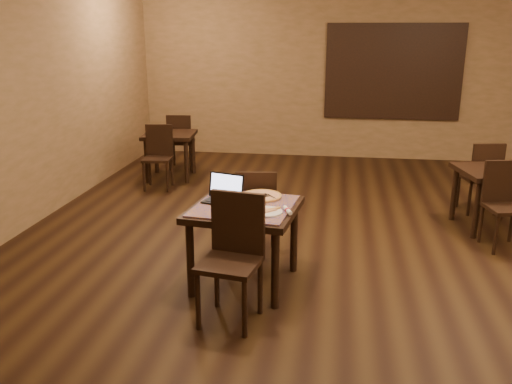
% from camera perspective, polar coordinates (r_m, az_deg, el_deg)
% --- Properties ---
extents(ground, '(10.00, 10.00, 0.00)m').
position_cam_1_polar(ground, '(5.43, 12.29, -8.36)').
color(ground, black).
rests_on(ground, ground).
extents(wall_back, '(8.00, 0.02, 3.00)m').
position_cam_1_polar(wall_back, '(9.95, 11.28, 12.06)').
color(wall_back, '#946F4B').
rests_on(wall_back, ground).
extents(mural, '(2.34, 0.05, 1.64)m').
position_cam_1_polar(mural, '(9.94, 14.25, 12.15)').
color(mural, '#275291').
rests_on(mural, wall_back).
extents(tiled_table, '(1.02, 1.02, 0.76)m').
position_cam_1_polar(tiled_table, '(4.88, -1.21, -2.54)').
color(tiled_table, black).
rests_on(tiled_table, ground).
extents(chair_main_near, '(0.52, 0.52, 1.04)m').
position_cam_1_polar(chair_main_near, '(4.34, -2.40, -6.12)').
color(chair_main_near, black).
rests_on(chair_main_near, ground).
extents(chair_main_far, '(0.46, 0.46, 0.94)m').
position_cam_1_polar(chair_main_far, '(5.50, 0.02, -1.73)').
color(chair_main_far, black).
rests_on(chair_main_far, ground).
extents(laptop, '(0.40, 0.36, 0.24)m').
position_cam_1_polar(laptop, '(4.96, -3.29, -0.21)').
color(laptop, black).
rests_on(laptop, tiled_table).
extents(plate, '(0.28, 0.28, 0.02)m').
position_cam_1_polar(plate, '(4.64, 1.08, -2.10)').
color(plate, white).
rests_on(plate, tiled_table).
extents(pizza_slice, '(0.27, 0.27, 0.02)m').
position_cam_1_polar(pizza_slice, '(4.64, 1.08, -1.94)').
color(pizza_slice, beige).
rests_on(pizza_slice, plate).
extents(pizza_pan, '(0.36, 0.36, 0.01)m').
position_cam_1_polar(pizza_pan, '(5.05, 0.59, -0.57)').
color(pizza_pan, silver).
rests_on(pizza_pan, tiled_table).
extents(pizza_whole, '(0.38, 0.38, 0.03)m').
position_cam_1_polar(pizza_whole, '(5.05, 0.59, -0.40)').
color(pizza_whole, beige).
rests_on(pizza_whole, pizza_pan).
extents(spatula, '(0.24, 0.27, 0.01)m').
position_cam_1_polar(spatula, '(5.02, 0.79, -0.39)').
color(spatula, silver).
rests_on(spatula, pizza_whole).
extents(napkin_roll, '(0.10, 0.17, 0.04)m').
position_cam_1_polar(napkin_roll, '(4.66, 3.34, -1.93)').
color(napkin_roll, white).
rests_on(napkin_roll, tiled_table).
extents(other_table_a, '(0.91, 0.91, 0.72)m').
position_cam_1_polar(other_table_a, '(6.86, 23.69, 1.22)').
color(other_table_a, black).
rests_on(other_table_a, ground).
extents(other_table_a_chair_near, '(0.48, 0.48, 0.93)m').
position_cam_1_polar(other_table_a_chair_near, '(6.37, 24.64, -0.71)').
color(other_table_a_chair_near, black).
rests_on(other_table_a_chair_near, ground).
extents(other_table_a_chair_far, '(0.48, 0.48, 0.93)m').
position_cam_1_polar(other_table_a_chair_far, '(7.39, 22.74, 1.79)').
color(other_table_a_chair_far, black).
rests_on(other_table_a_chair_far, ground).
extents(other_table_b, '(0.83, 0.83, 0.72)m').
position_cam_1_polar(other_table_b, '(8.60, -9.05, 5.36)').
color(other_table_b, black).
rests_on(other_table_b, ground).
extents(other_table_b_chair_near, '(0.44, 0.44, 0.93)m').
position_cam_1_polar(other_table_b_chair_near, '(8.12, -10.22, 4.09)').
color(other_table_b_chair_near, black).
rests_on(other_table_b_chair_near, ground).
extents(other_table_b_chair_far, '(0.44, 0.44, 0.93)m').
position_cam_1_polar(other_table_b_chair_far, '(9.12, -7.97, 5.59)').
color(other_table_b_chair_far, black).
rests_on(other_table_b_chair_far, ground).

